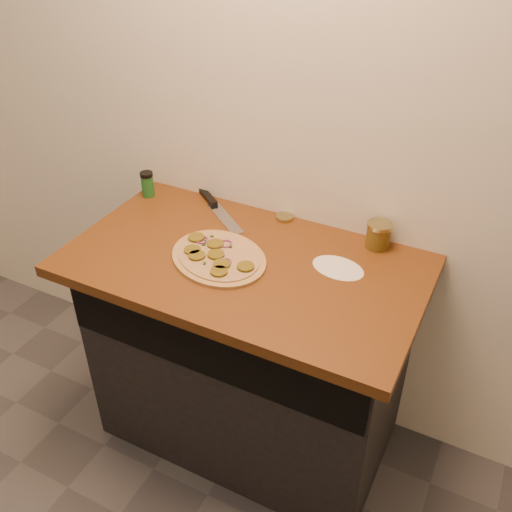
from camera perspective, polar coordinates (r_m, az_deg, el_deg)
The scene contains 8 objects.
cabinet at distance 2.23m, azimuth -0.64°, elevation -9.87°, with size 1.10×0.60×0.86m, color black.
countertop at distance 1.92m, azimuth -1.13°, elevation -0.84°, with size 1.20×0.70×0.04m, color #623312.
pizza at distance 1.91m, azimuth -3.82°, elevation -0.09°, with size 0.47×0.47×0.02m.
chefs_knife at distance 2.20m, azimuth -4.03°, elevation 4.91°, with size 0.31×0.24×0.02m.
mason_jar_lid at distance 2.13m, azimuth 2.88°, elevation 3.87°, with size 0.07×0.07×0.01m, color tan.
salsa_jar at distance 1.99m, azimuth 12.14°, elevation 2.07°, with size 0.09×0.09×0.09m.
spice_shaker at distance 2.30m, azimuth -10.80°, elevation 7.08°, with size 0.05×0.05×0.10m.
flour_spill at distance 1.89m, azimuth 8.20°, elevation -1.19°, with size 0.18×0.18×0.00m, color white.
Camera 1 is at (0.74, 0.04, 2.00)m, focal length 40.00 mm.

